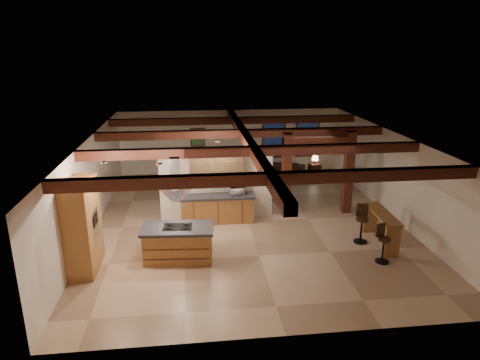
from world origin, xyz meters
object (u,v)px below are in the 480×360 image
object	(u,v)px
kitchen_island	(178,243)
bar_counter	(381,223)
dining_table	(252,189)
sofa	(280,168)

from	to	relation	value
kitchen_island	bar_counter	distance (m)	5.96
bar_counter	dining_table	bearing A→B (deg)	124.85
sofa	bar_counter	xyz separation A→B (m)	(1.54, -7.29, 0.34)
kitchen_island	dining_table	distance (m)	5.58
dining_table	bar_counter	bearing A→B (deg)	-76.13
kitchen_island	bar_counter	world-z (taller)	bar_counter
sofa	kitchen_island	bearing A→B (deg)	75.54
kitchen_island	sofa	distance (m)	8.75
bar_counter	sofa	bearing A→B (deg)	101.94
sofa	bar_counter	bearing A→B (deg)	117.75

